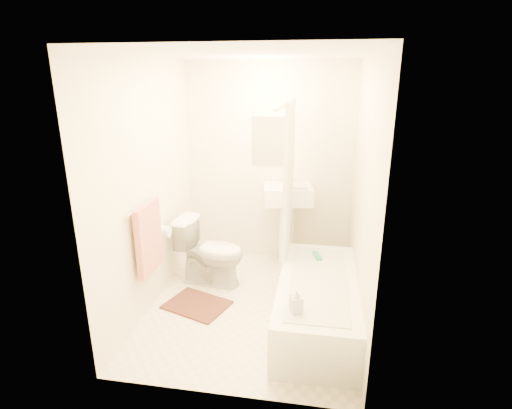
% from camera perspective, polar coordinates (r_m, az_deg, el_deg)
% --- Properties ---
extents(floor, '(2.40, 2.40, 0.00)m').
position_cam_1_polar(floor, '(4.17, -0.58, -14.26)').
color(floor, beige).
rests_on(floor, ground).
extents(ceiling, '(2.40, 2.40, 0.00)m').
position_cam_1_polar(ceiling, '(3.54, -0.71, 20.81)').
color(ceiling, white).
rests_on(ceiling, ground).
extents(wall_back, '(2.00, 0.02, 2.40)m').
position_cam_1_polar(wall_back, '(4.83, 1.87, 5.69)').
color(wall_back, beige).
rests_on(wall_back, ground).
extents(wall_left, '(0.02, 2.40, 2.40)m').
position_cam_1_polar(wall_left, '(3.97, -15.02, 2.38)').
color(wall_left, beige).
rests_on(wall_left, ground).
extents(wall_right, '(0.02, 2.40, 2.40)m').
position_cam_1_polar(wall_right, '(3.64, 15.04, 1.00)').
color(wall_right, beige).
rests_on(wall_right, ground).
extents(mirror, '(0.40, 0.03, 0.55)m').
position_cam_1_polar(mirror, '(4.75, 1.87, 9.18)').
color(mirror, white).
rests_on(mirror, wall_back).
extents(curtain_rod, '(0.03, 1.70, 0.03)m').
position_cam_1_polar(curtain_rod, '(3.60, 4.46, 14.34)').
color(curtain_rod, silver).
rests_on(curtain_rod, wall_back).
extents(shower_curtain, '(0.04, 0.80, 1.55)m').
position_cam_1_polar(shower_curtain, '(4.11, 4.71, 3.76)').
color(shower_curtain, silver).
rests_on(shower_curtain, curtain_rod).
extents(towel_bar, '(0.02, 0.60, 0.02)m').
position_cam_1_polar(towel_bar, '(3.76, -15.87, -0.12)').
color(towel_bar, silver).
rests_on(towel_bar, wall_left).
extents(towel, '(0.06, 0.45, 0.66)m').
position_cam_1_polar(towel, '(3.86, -15.07, -4.67)').
color(towel, '#CC7266').
rests_on(towel, towel_bar).
extents(toilet_paper, '(0.11, 0.12, 0.12)m').
position_cam_1_polar(toilet_paper, '(4.20, -12.94, -3.79)').
color(toilet_paper, white).
rests_on(toilet_paper, wall_left).
extents(toilet, '(0.80, 0.52, 0.74)m').
position_cam_1_polar(toilet, '(4.46, -6.48, -6.75)').
color(toilet, white).
rests_on(toilet, floor).
extents(sink, '(0.63, 0.54, 1.09)m').
position_cam_1_polar(sink, '(4.81, 4.45, -2.52)').
color(sink, white).
rests_on(sink, floor).
extents(bathtub, '(0.70, 1.61, 0.45)m').
position_cam_1_polar(bathtub, '(3.84, 8.72, -13.66)').
color(bathtub, white).
rests_on(bathtub, floor).
extents(bath_mat, '(0.72, 0.62, 0.02)m').
position_cam_1_polar(bath_mat, '(4.21, -8.42, -13.97)').
color(bath_mat, '#502D1D').
rests_on(bath_mat, floor).
extents(soap_bottle, '(0.12, 0.12, 0.20)m').
position_cam_1_polar(soap_bottle, '(3.20, 5.80, -13.58)').
color(soap_bottle, silver).
rests_on(soap_bottle, bathtub).
extents(scrub_brush, '(0.10, 0.19, 0.04)m').
position_cam_1_polar(scrub_brush, '(4.14, 8.75, -7.29)').
color(scrub_brush, '#319A62').
rests_on(scrub_brush, bathtub).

